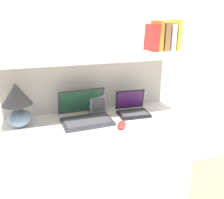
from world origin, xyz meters
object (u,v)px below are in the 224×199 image
at_px(laptop_small, 132,109).
at_px(book_yellow, 173,35).
at_px(table_lamp, 17,102).
at_px(computer_mouse, 122,125).
at_px(book_orange, 157,36).
at_px(book_brown, 163,37).
at_px(book_white, 168,37).
at_px(router_box, 97,103).
at_px(book_red, 152,38).
at_px(laptop_large, 85,115).

relative_size(laptop_small, book_yellow, 1.12).
xyz_separation_m(table_lamp, computer_mouse, (0.65, -0.23, -0.16)).
height_order(book_yellow, book_orange, book_yellow).
bearing_deg(table_lamp, book_brown, -1.50).
height_order(computer_mouse, book_white, book_white).
distance_m(computer_mouse, router_box, 0.33).
height_order(router_box, book_red, book_red).
distance_m(laptop_large, book_orange, 0.76).
height_order(table_lamp, book_yellow, book_yellow).
bearing_deg(laptop_small, book_brown, 1.68).
relative_size(book_brown, book_red, 1.04).
height_order(laptop_large, book_brown, book_brown).
relative_size(book_yellow, book_white, 1.17).
relative_size(laptop_small, book_white, 1.30).
bearing_deg(book_orange, book_red, 180.00).
relative_size(book_white, book_brown, 0.95).
height_order(laptop_small, book_red, book_red).
bearing_deg(router_box, book_red, -16.73).
distance_m(router_box, book_brown, 0.68).
bearing_deg(laptop_large, router_box, 46.84).
bearing_deg(book_brown, router_box, 166.21).
height_order(book_brown, book_red, book_brown).
bearing_deg(book_red, table_lamp, 178.36).
relative_size(book_yellow, book_red, 1.15).
bearing_deg(book_white, laptop_large, -178.33).
xyz_separation_m(book_yellow, book_white, (-0.04, 0.00, -0.02)).
bearing_deg(book_red, book_yellow, 0.00).
bearing_deg(book_yellow, router_box, 168.29).
distance_m(laptop_small, book_white, 0.59).
bearing_deg(router_box, laptop_small, -26.37).
height_order(laptop_large, router_box, laptop_large).
distance_m(book_white, book_brown, 0.05).
height_order(laptop_large, computer_mouse, laptop_large).
bearing_deg(computer_mouse, book_yellow, 23.32).
xyz_separation_m(table_lamp, laptop_large, (0.44, -0.05, -0.13)).
bearing_deg(laptop_small, computer_mouse, -129.24).
distance_m(table_lamp, router_box, 0.58).
relative_size(table_lamp, book_yellow, 1.42).
relative_size(laptop_small, book_red, 1.29).
relative_size(computer_mouse, book_brown, 0.69).
bearing_deg(table_lamp, book_orange, -1.57).
bearing_deg(router_box, laptop_large, -133.16).
distance_m(router_box, book_white, 0.71).
relative_size(router_box, book_red, 0.81).
height_order(computer_mouse, book_red, book_red).
height_order(book_yellow, book_red, book_yellow).
bearing_deg(computer_mouse, laptop_large, 138.87).
height_order(laptop_large, book_orange, book_orange).
bearing_deg(book_orange, book_brown, 0.00).
height_order(router_box, book_orange, book_orange).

